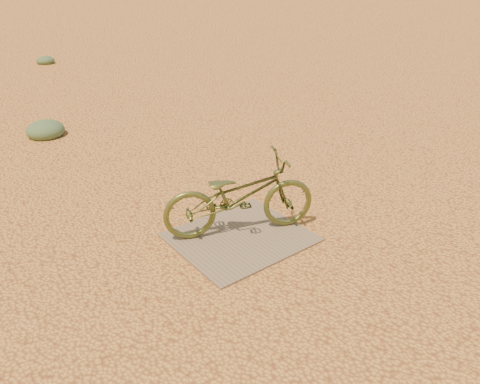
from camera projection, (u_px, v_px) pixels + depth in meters
ground at (229, 257)px, 4.61m from camera, size 120.00×120.00×0.00m
plywood_board at (240, 237)px, 4.91m from camera, size 1.33×1.16×0.02m
bicycle at (240, 196)px, 4.82m from camera, size 1.69×1.14×0.84m
kale_a at (47, 136)px, 7.76m from camera, size 0.61×0.61×0.34m
kale_b at (46, 64)px, 13.06m from camera, size 0.49×0.49×0.27m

